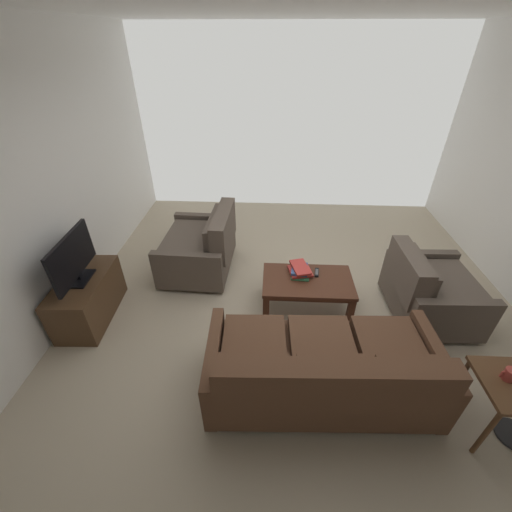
{
  "coord_description": "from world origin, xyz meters",
  "views": [
    {
      "loc": [
        0.32,
        2.74,
        2.67
      ],
      "look_at": [
        0.46,
        0.14,
        0.9
      ],
      "focal_mm": 22.68,
      "sensor_mm": 36.0,
      "label": 1
    }
  ],
  "objects_px": {
    "end_table": "(511,392)",
    "tv_remote": "(317,272)",
    "coffee_table": "(307,284)",
    "tv_stand": "(88,298)",
    "book_stack": "(300,270)",
    "flat_tv": "(73,259)",
    "armchair_side": "(428,290)",
    "sofa_main": "(323,370)",
    "coffee_mug": "(509,374)",
    "loveseat_near": "(202,246)"
  },
  "relations": [
    {
      "from": "loveseat_near",
      "to": "coffee_mug",
      "type": "bearing_deg",
      "value": 143.01
    },
    {
      "from": "end_table",
      "to": "tv_stand",
      "type": "xyz_separation_m",
      "value": [
        3.83,
        -1.09,
        -0.21
      ]
    },
    {
      "from": "tv_remote",
      "to": "loveseat_near",
      "type": "bearing_deg",
      "value": -21.48
    },
    {
      "from": "coffee_table",
      "to": "book_stack",
      "type": "height_order",
      "value": "book_stack"
    },
    {
      "from": "sofa_main",
      "to": "tv_stand",
      "type": "xyz_separation_m",
      "value": [
        2.48,
        -0.88,
        -0.09
      ]
    },
    {
      "from": "sofa_main",
      "to": "coffee_mug",
      "type": "relative_size",
      "value": 19.32
    },
    {
      "from": "coffee_table",
      "to": "armchair_side",
      "type": "height_order",
      "value": "armchair_side"
    },
    {
      "from": "end_table",
      "to": "coffee_mug",
      "type": "bearing_deg",
      "value": -38.07
    },
    {
      "from": "sofa_main",
      "to": "coffee_table",
      "type": "bearing_deg",
      "value": -88.14
    },
    {
      "from": "flat_tv",
      "to": "armchair_side",
      "type": "relative_size",
      "value": 0.79
    },
    {
      "from": "armchair_side",
      "to": "book_stack",
      "type": "distance_m",
      "value": 1.42
    },
    {
      "from": "end_table",
      "to": "armchair_side",
      "type": "relative_size",
      "value": 0.58
    },
    {
      "from": "end_table",
      "to": "book_stack",
      "type": "height_order",
      "value": "end_table"
    },
    {
      "from": "loveseat_near",
      "to": "end_table",
      "type": "bearing_deg",
      "value": 142.99
    },
    {
      "from": "loveseat_near",
      "to": "armchair_side",
      "type": "distance_m",
      "value": 2.76
    },
    {
      "from": "flat_tv",
      "to": "tv_remote",
      "type": "height_order",
      "value": "flat_tv"
    },
    {
      "from": "coffee_mug",
      "to": "book_stack",
      "type": "bearing_deg",
      "value": -45.13
    },
    {
      "from": "tv_stand",
      "to": "sofa_main",
      "type": "bearing_deg",
      "value": 160.55
    },
    {
      "from": "sofa_main",
      "to": "armchair_side",
      "type": "height_order",
      "value": "armchair_side"
    },
    {
      "from": "coffee_mug",
      "to": "tv_remote",
      "type": "relative_size",
      "value": 0.62
    },
    {
      "from": "coffee_table",
      "to": "tv_stand",
      "type": "xyz_separation_m",
      "value": [
        2.44,
        0.27,
        -0.08
      ]
    },
    {
      "from": "sofa_main",
      "to": "coffee_table",
      "type": "height_order",
      "value": "sofa_main"
    },
    {
      "from": "armchair_side",
      "to": "book_stack",
      "type": "bearing_deg",
      "value": -6.52
    },
    {
      "from": "sofa_main",
      "to": "end_table",
      "type": "distance_m",
      "value": 1.37
    },
    {
      "from": "coffee_table",
      "to": "end_table",
      "type": "relative_size",
      "value": 1.76
    },
    {
      "from": "tv_stand",
      "to": "tv_remote",
      "type": "relative_size",
      "value": 5.78
    },
    {
      "from": "end_table",
      "to": "loveseat_near",
      "type": "bearing_deg",
      "value": -37.01
    },
    {
      "from": "tv_remote",
      "to": "end_table",
      "type": "bearing_deg",
      "value": 130.73
    },
    {
      "from": "book_stack",
      "to": "flat_tv",
      "type": "bearing_deg",
      "value": 9.29
    },
    {
      "from": "end_table",
      "to": "armchair_side",
      "type": "bearing_deg",
      "value": -87.14
    },
    {
      "from": "sofa_main",
      "to": "coffee_mug",
      "type": "height_order",
      "value": "sofa_main"
    },
    {
      "from": "tv_stand",
      "to": "tv_remote",
      "type": "height_order",
      "value": "tv_stand"
    },
    {
      "from": "end_table",
      "to": "tv_remote",
      "type": "xyz_separation_m",
      "value": [
        1.28,
        -1.49,
        -0.06
      ]
    },
    {
      "from": "loveseat_near",
      "to": "book_stack",
      "type": "height_order",
      "value": "loveseat_near"
    },
    {
      "from": "flat_tv",
      "to": "armchair_side",
      "type": "bearing_deg",
      "value": -176.59
    },
    {
      "from": "sofa_main",
      "to": "flat_tv",
      "type": "xyz_separation_m",
      "value": [
        2.48,
        -0.88,
        0.45
      ]
    },
    {
      "from": "flat_tv",
      "to": "tv_remote",
      "type": "xyz_separation_m",
      "value": [
        -2.55,
        -0.4,
        -0.38
      ]
    },
    {
      "from": "armchair_side",
      "to": "flat_tv",
      "type": "bearing_deg",
      "value": 3.41
    },
    {
      "from": "tv_stand",
      "to": "armchair_side",
      "type": "relative_size",
      "value": 0.96
    },
    {
      "from": "loveseat_near",
      "to": "armchair_side",
      "type": "height_order",
      "value": "loveseat_near"
    },
    {
      "from": "loveseat_near",
      "to": "coffee_table",
      "type": "height_order",
      "value": "loveseat_near"
    },
    {
      "from": "sofa_main",
      "to": "armchair_side",
      "type": "distance_m",
      "value": 1.69
    },
    {
      "from": "coffee_table",
      "to": "end_table",
      "type": "distance_m",
      "value": 1.95
    },
    {
      "from": "tv_stand",
      "to": "armchair_side",
      "type": "height_order",
      "value": "armchair_side"
    },
    {
      "from": "armchair_side",
      "to": "loveseat_near",
      "type": "bearing_deg",
      "value": -15.65
    },
    {
      "from": "sofa_main",
      "to": "flat_tv",
      "type": "height_order",
      "value": "flat_tv"
    },
    {
      "from": "loveseat_near",
      "to": "flat_tv",
      "type": "relative_size",
      "value": 1.45
    },
    {
      "from": "end_table",
      "to": "tv_stand",
      "type": "bearing_deg",
      "value": -15.81
    },
    {
      "from": "sofa_main",
      "to": "coffee_table",
      "type": "distance_m",
      "value": 1.15
    },
    {
      "from": "armchair_side",
      "to": "tv_remote",
      "type": "height_order",
      "value": "armchair_side"
    }
  ]
}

